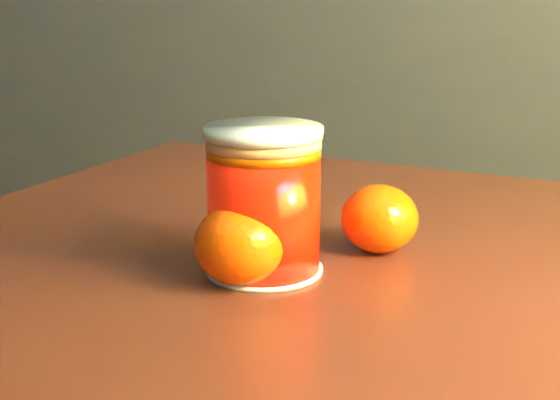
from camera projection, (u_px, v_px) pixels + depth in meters
The scene contains 5 objects.
kitchen_counter at pixel (276, 155), 2.09m from camera, with size 3.15×0.60×0.90m, color #48484C.
table at pixel (435, 372), 0.62m from camera, with size 0.93×0.66×0.69m.
juice_glass at pixel (264, 201), 0.57m from camera, with size 0.09×0.09×0.11m.
orange_front at pixel (241, 244), 0.56m from camera, with size 0.07×0.07×0.06m, color #FF4A05.
orange_back at pixel (380, 219), 0.63m from camera, with size 0.06×0.06×0.05m, color #FF4A05.
Camera 1 is at (0.95, -0.36, 0.90)m, focal length 50.00 mm.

